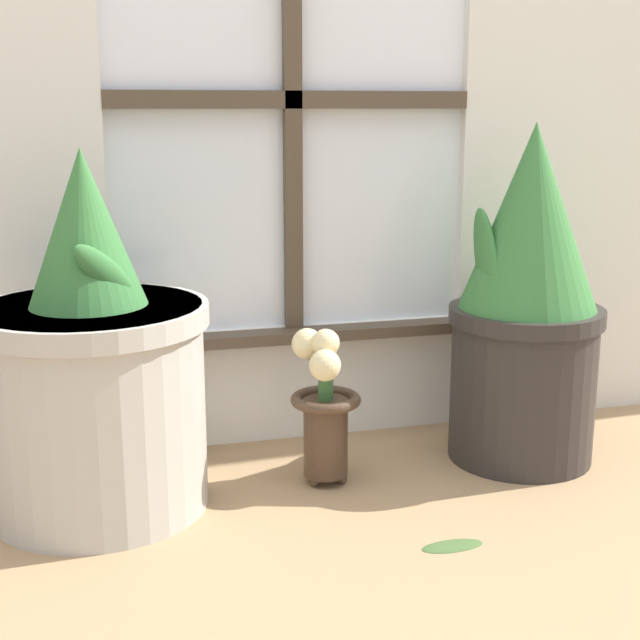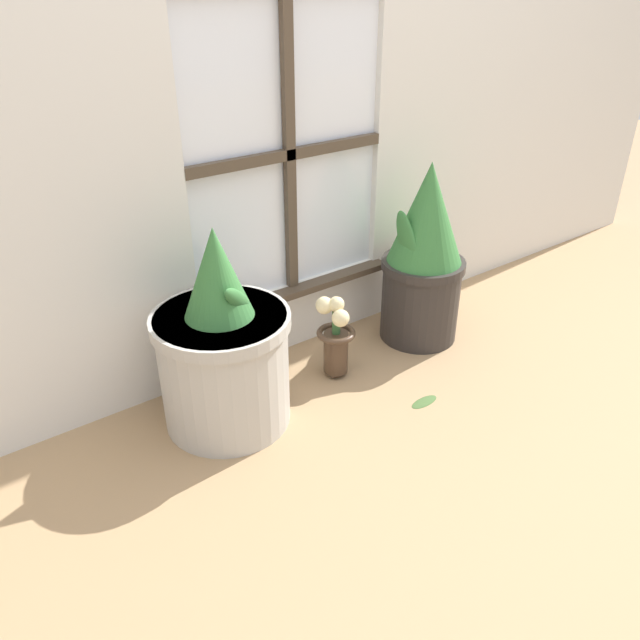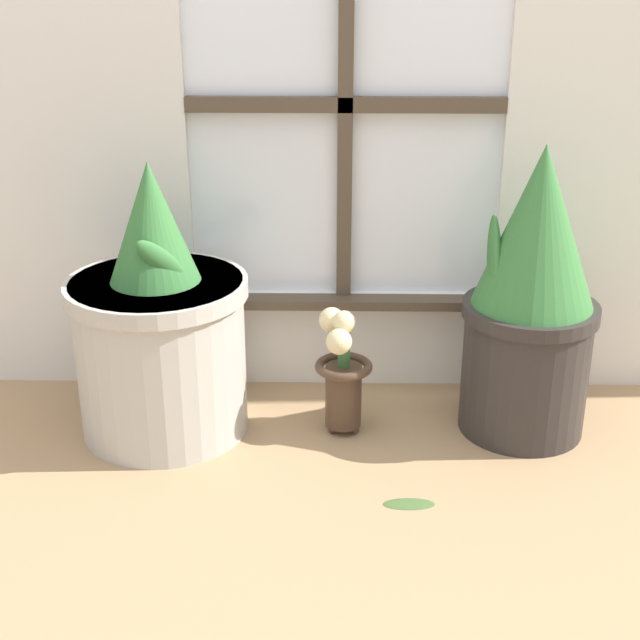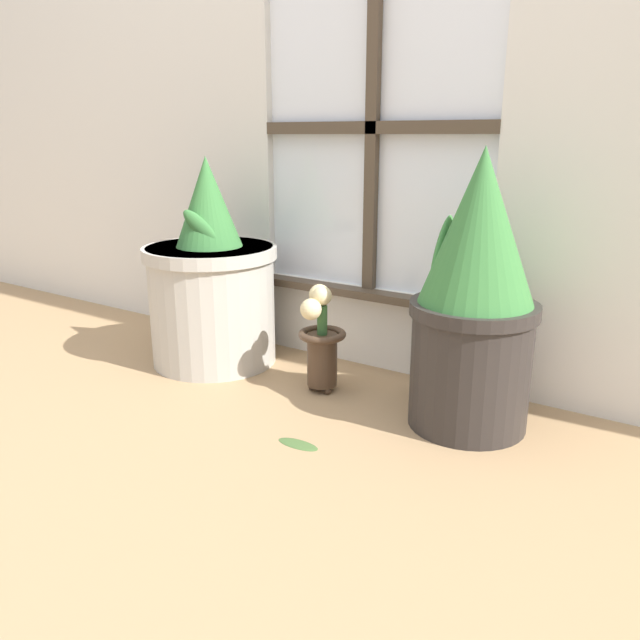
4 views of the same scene
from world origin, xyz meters
name	(u,v)px [view 3 (image 3 of 4)]	position (x,y,z in m)	size (l,w,h in m)	color
ground_plane	(344,498)	(0.00, 0.00, 0.00)	(10.00, 10.00, 0.00)	tan
potted_plant_left	(160,330)	(-0.43, 0.30, 0.25)	(0.42, 0.42, 0.65)	#B7B2A8
potted_plant_right	(531,299)	(0.43, 0.31, 0.33)	(0.31, 0.31, 0.69)	#2D2826
flower_vase	(342,372)	(0.00, 0.29, 0.16)	(0.14, 0.14, 0.31)	#473323
fallen_leaf	(409,503)	(0.14, -0.02, 0.00)	(0.11, 0.05, 0.01)	#476633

